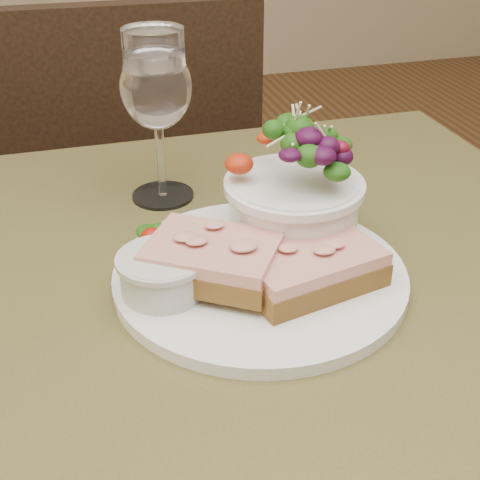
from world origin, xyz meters
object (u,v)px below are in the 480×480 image
object	(u,v)px
dinner_plate	(260,275)
wine_glass	(156,92)
cafe_table	(240,391)
sandwich_back	(213,259)
ramekin	(162,272)
salad_bowl	(294,182)
chair_far	(139,284)
sandwich_front	(306,264)

from	to	relation	value
dinner_plate	wine_glass	bearing A→B (deg)	105.73
cafe_table	sandwich_back	world-z (taller)	sandwich_back
ramekin	wine_glass	xyz separation A→B (m)	(0.04, 0.20, 0.09)
salad_bowl	wine_glass	size ratio (longest dim) A/B	0.73
wine_glass	ramekin	bearing A→B (deg)	-100.27
sandwich_back	ramekin	distance (m)	0.05
chair_far	salad_bowl	xyz separation A→B (m)	(0.09, -0.65, 0.53)
chair_far	wine_glass	size ratio (longest dim) A/B	5.14
cafe_table	sandwich_back	distance (m)	0.14
chair_far	dinner_plate	distance (m)	0.84
dinner_plate	salad_bowl	distance (m)	0.10
sandwich_back	sandwich_front	bearing A→B (deg)	19.80
cafe_table	sandwich_back	bearing A→B (deg)	123.63
cafe_table	dinner_plate	size ratio (longest dim) A/B	2.98
dinner_plate	chair_far	bearing A→B (deg)	93.25
chair_far	wine_glass	xyz separation A→B (m)	(-0.01, -0.50, 0.58)
sandwich_front	ramekin	world-z (taller)	ramekin
ramekin	wine_glass	size ratio (longest dim) A/B	0.41
sandwich_front	salad_bowl	xyz separation A→B (m)	(0.01, 0.07, 0.04)
cafe_table	sandwich_front	bearing A→B (deg)	5.22
sandwich_back	dinner_plate	bearing A→B (deg)	40.97
sandwich_front	wine_glass	distance (m)	0.25
sandwich_back	ramekin	size ratio (longest dim) A/B	1.93
sandwich_front	sandwich_back	world-z (taller)	sandwich_back
sandwich_back	ramekin	world-z (taller)	sandwich_back
cafe_table	chair_far	bearing A→B (deg)	90.86
sandwich_back	salad_bowl	bearing A→B (deg)	63.84
ramekin	salad_bowl	distance (m)	0.16
chair_far	sandwich_front	world-z (taller)	chair_far
chair_far	ramekin	world-z (taller)	chair_far
sandwich_front	sandwich_back	xyz separation A→B (m)	(-0.08, 0.02, 0.01)
chair_far	ramekin	bearing A→B (deg)	87.61
chair_far	sandwich_back	size ratio (longest dim) A/B	6.43
cafe_table	wine_glass	world-z (taller)	wine_glass
sandwich_back	salad_bowl	size ratio (longest dim) A/B	1.10
cafe_table	salad_bowl	distance (m)	0.21
chair_far	sandwich_front	size ratio (longest dim) A/B	6.52
cafe_table	salad_bowl	size ratio (longest dim) A/B	6.30
dinner_plate	salad_bowl	size ratio (longest dim) A/B	2.12
ramekin	salad_bowl	size ratio (longest dim) A/B	0.57
cafe_table	sandwich_back	xyz separation A→B (m)	(-0.02, 0.03, 0.14)
sandwich_back	ramekin	xyz separation A→B (m)	(-0.05, -0.00, -0.00)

